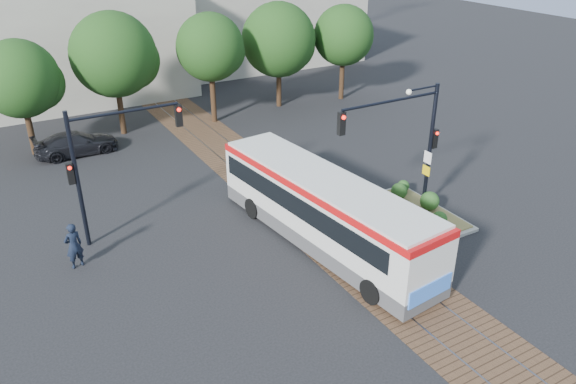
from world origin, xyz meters
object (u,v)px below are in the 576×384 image
Objects in this scene: traffic_island at (420,206)px; officer at (74,246)px; city_bus at (323,207)px; signal_pole_main at (411,133)px; signal_pole_left at (103,157)px; parked_car at (76,143)px.

officer is at bearing 167.29° from traffic_island.
officer is at bearing 154.03° from city_bus.
traffic_island is 2.65× the size of officer.
officer is at bearing 166.81° from signal_pole_main.
city_bus is 2.00× the size of signal_pole_main.
traffic_island is at bearing -5.89° from city_bus.
city_bus reaches higher than officer.
signal_pole_left is at bearing -156.62° from officer.
signal_pole_main is at bearing 152.31° from officer.
city_bus is 17.15m from parked_car.
signal_pole_left is (-7.62, 4.92, 2.11)m from city_bus.
traffic_island is (5.57, 0.03, -1.43)m from city_bus.
signal_pole_main is 19.70m from parked_car.
city_bus is at bearing -179.72° from traffic_island.
signal_pole_left reaches higher than parked_car.
traffic_island is 14.50m from signal_pole_left.
signal_pole_main is 13.14m from signal_pole_left.
parked_car reaches higher than traffic_island.
parked_car is (-7.08, 15.59, -1.07)m from city_bus.
city_bus is 2.00× the size of signal_pole_left.
signal_pole_left is 1.27× the size of parked_car.
city_bus is at bearing -32.86° from signal_pole_left.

